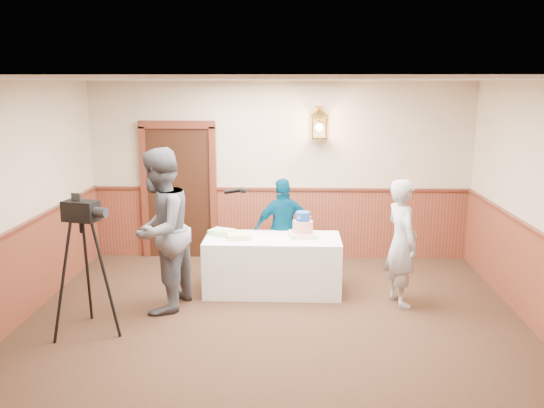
# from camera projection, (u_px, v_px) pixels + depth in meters

# --- Properties ---
(ground) EXTENTS (7.00, 7.00, 0.00)m
(ground) POSITION_uv_depth(u_px,v_px,m) (271.00, 356.00, 5.94)
(ground) COLOR black
(ground) RESTS_ON ground
(room_shell) EXTENTS (6.02, 7.02, 2.81)m
(room_shell) POSITION_uv_depth(u_px,v_px,m) (267.00, 203.00, 6.07)
(room_shell) COLOR tan
(room_shell) RESTS_ON ground
(display_table) EXTENTS (1.80, 0.80, 0.75)m
(display_table) POSITION_uv_depth(u_px,v_px,m) (273.00, 265.00, 7.72)
(display_table) COLOR white
(display_table) RESTS_ON ground
(tiered_cake) EXTENTS (0.38, 0.38, 0.34)m
(tiered_cake) POSITION_uv_depth(u_px,v_px,m) (303.00, 227.00, 7.64)
(tiered_cake) COLOR beige
(tiered_cake) RESTS_ON display_table
(sheet_cake_yellow) EXTENTS (0.34, 0.28, 0.06)m
(sheet_cake_yellow) POSITION_uv_depth(u_px,v_px,m) (239.00, 236.00, 7.58)
(sheet_cake_yellow) COLOR #EDE98D
(sheet_cake_yellow) RESTS_ON display_table
(sheet_cake_green) EXTENTS (0.38, 0.34, 0.07)m
(sheet_cake_green) POSITION_uv_depth(u_px,v_px,m) (222.00, 232.00, 7.78)
(sheet_cake_green) COLOR #AAECA6
(sheet_cake_green) RESTS_ON display_table
(interviewer) EXTENTS (1.58, 1.12, 2.01)m
(interviewer) POSITION_uv_depth(u_px,v_px,m) (160.00, 231.00, 6.98)
(interviewer) COLOR #54555C
(interviewer) RESTS_ON ground
(baker) EXTENTS (0.53, 0.67, 1.61)m
(baker) POSITION_uv_depth(u_px,v_px,m) (402.00, 243.00, 7.19)
(baker) COLOR #A1A0A5
(baker) RESTS_ON ground
(assistant_p) EXTENTS (0.92, 0.54, 1.46)m
(assistant_p) POSITION_uv_depth(u_px,v_px,m) (284.00, 230.00, 8.13)
(assistant_p) COLOR #00334E
(assistant_p) RESTS_ON ground
(tv_camera_rig) EXTENTS (0.60, 0.56, 1.52)m
(tv_camera_rig) POSITION_uv_depth(u_px,v_px,m) (85.00, 275.00, 6.37)
(tv_camera_rig) COLOR black
(tv_camera_rig) RESTS_ON ground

